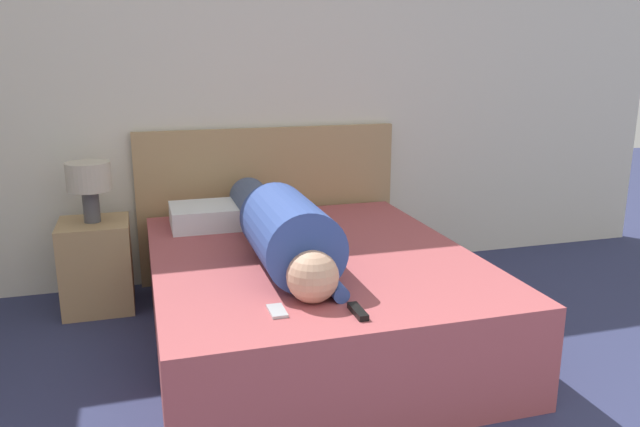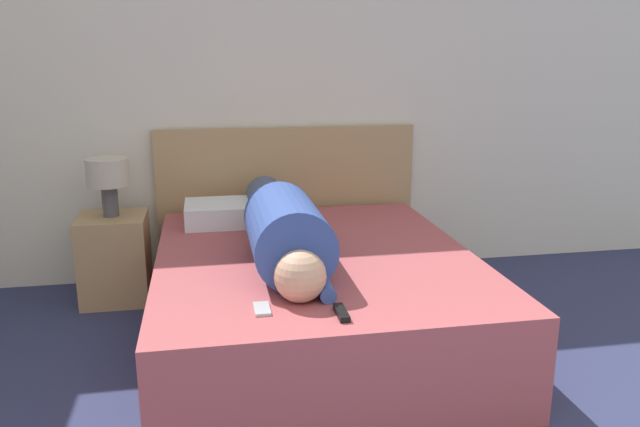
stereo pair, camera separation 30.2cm
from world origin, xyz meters
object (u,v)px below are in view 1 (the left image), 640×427
object	(u,v)px
table_lamp	(89,181)
person_lying	(281,228)
tv_remote	(358,311)
pillow_near_headboard	(220,215)
bed	(312,297)
cell_phone	(277,311)
nightstand	(97,265)

from	to	relation	value
table_lamp	person_lying	xyz separation A→B (m)	(0.94, -0.80, -0.14)
tv_remote	pillow_near_headboard	bearing A→B (deg)	103.23
person_lying	tv_remote	world-z (taller)	person_lying
table_lamp	tv_remote	bearing A→B (deg)	-55.56
bed	person_lying	bearing A→B (deg)	-170.74
person_lying	pillow_near_headboard	bearing A→B (deg)	106.57
bed	cell_phone	world-z (taller)	cell_phone
table_lamp	tv_remote	world-z (taller)	table_lamp
person_lying	cell_phone	distance (m)	0.70
table_lamp	cell_phone	size ratio (longest dim) A/B	2.70
bed	person_lying	world-z (taller)	person_lying
table_lamp	pillow_near_headboard	bearing A→B (deg)	-7.27
nightstand	person_lying	xyz separation A→B (m)	(0.94, -0.80, 0.37)
bed	nightstand	world-z (taller)	nightstand
nightstand	pillow_near_headboard	xyz separation A→B (m)	(0.73, -0.09, 0.28)
bed	person_lying	distance (m)	0.43
pillow_near_headboard	cell_phone	size ratio (longest dim) A/B	4.49
pillow_near_headboard	cell_phone	xyz separation A→B (m)	(0.04, -1.37, -0.06)
table_lamp	cell_phone	distance (m)	1.68
table_lamp	tv_remote	xyz separation A→B (m)	(1.08, -1.57, -0.29)
bed	cell_phone	xyz separation A→B (m)	(-0.34, -0.69, 0.25)
nightstand	table_lamp	bearing A→B (deg)	-90.00
nightstand	person_lying	world-z (taller)	person_lying
person_lying	tv_remote	xyz separation A→B (m)	(0.14, -0.77, -0.14)
bed	nightstand	xyz separation A→B (m)	(-1.11, 0.77, 0.03)
nightstand	table_lamp	xyz separation A→B (m)	(0.00, -0.00, 0.51)
nightstand	cell_phone	size ratio (longest dim) A/B	4.10
bed	person_lying	xyz separation A→B (m)	(-0.17, -0.03, 0.40)
nightstand	bed	bearing A→B (deg)	-34.84
tv_remote	cell_phone	bearing A→B (deg)	160.24
pillow_near_headboard	tv_remote	distance (m)	1.52
tv_remote	cell_phone	distance (m)	0.32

